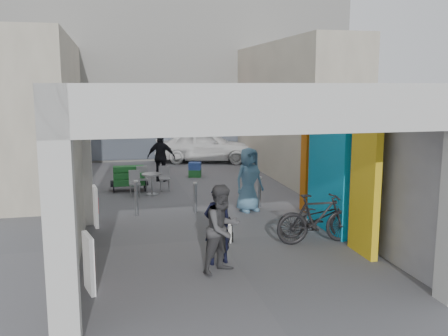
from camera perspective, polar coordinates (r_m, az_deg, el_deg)
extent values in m
plane|color=#545358|center=(11.44, -0.59, -8.14)|extent=(90.00, 90.00, 0.00)
cube|color=#B8B8B4|center=(6.90, -18.26, -5.50)|extent=(0.40, 0.40, 3.50)
cube|color=#B8B8B4|center=(12.78, -15.83, 1.44)|extent=(0.40, 0.40, 3.50)
cube|color=#D3660C|center=(13.82, 9.86, 2.26)|extent=(0.40, 0.40, 3.50)
plane|color=beige|center=(9.82, -16.68, -0.99)|extent=(0.00, 6.40, 6.40)
plane|color=#A1A1A6|center=(11.14, 15.78, 0.28)|extent=(0.00, 6.40, 6.40)
cube|color=#0C98CA|center=(12.13, 11.76, -0.50)|extent=(0.15, 2.00, 2.80)
cube|color=yellow|center=(10.55, 15.81, -2.18)|extent=(0.15, 1.00, 2.80)
plane|color=#A6A6A2|center=(9.91, 0.62, 9.68)|extent=(6.40, 6.40, 0.00)
cube|color=#B8B8B4|center=(12.91, -2.57, 8.11)|extent=(6.40, 0.30, 0.70)
cube|color=#B8B8B4|center=(6.99, 6.47, 6.76)|extent=(6.40, 0.30, 0.70)
cube|color=white|center=(13.07, -2.70, 7.91)|extent=(4.20, 0.05, 0.55)
cube|color=silver|center=(24.76, -7.62, 10.75)|extent=(18.00, 4.00, 8.00)
cube|color=#515966|center=(22.85, -6.98, 3.32)|extent=(16.20, 0.06, 1.80)
cube|color=white|center=(22.62, -12.17, 7.69)|extent=(2.60, 0.06, 0.50)
cube|color=red|center=(22.93, -3.31, 7.91)|extent=(2.20, 0.06, 0.50)
cube|color=#B9AF9A|center=(18.30, -19.81, 5.98)|extent=(2.00, 9.00, 5.00)
cube|color=#B9AF9A|center=(19.40, 7.77, 6.63)|extent=(2.00, 9.00, 5.00)
cylinder|color=gray|center=(13.49, -10.00, -3.46)|extent=(0.09, 0.09, 0.94)
cylinder|color=gray|center=(13.65, -3.30, -3.41)|extent=(0.09, 0.09, 0.82)
cylinder|color=gray|center=(14.17, 4.09, -2.83)|extent=(0.09, 0.09, 0.88)
cube|color=white|center=(8.86, -15.19, -10.46)|extent=(0.22, 0.55, 1.00)
cube|color=red|center=(8.84, -14.94, -10.15)|extent=(0.14, 0.38, 0.40)
cube|color=white|center=(12.73, -14.51, -4.26)|extent=(0.16, 0.56, 1.00)
cube|color=red|center=(12.72, -14.34, -4.04)|extent=(0.10, 0.39, 0.40)
cylinder|color=#95969A|center=(16.00, -8.24, -1.86)|extent=(0.05, 0.05, 0.65)
cylinder|color=#95969A|center=(16.07, -8.21, -2.97)|extent=(0.40, 0.40, 0.02)
cylinder|color=#95969A|center=(15.94, -8.27, -0.71)|extent=(0.63, 0.63, 0.05)
cube|color=#95969A|center=(15.82, -10.14, -2.50)|extent=(0.34, 0.34, 0.41)
cube|color=#95969A|center=(15.90, -10.21, -0.96)|extent=(0.34, 0.05, 0.41)
cube|color=#95969A|center=(16.51, -6.79, -1.91)|extent=(0.34, 0.34, 0.41)
cube|color=#95969A|center=(16.59, -6.88, -0.43)|extent=(0.34, 0.05, 0.41)
cube|color=#95969A|center=(16.54, -9.32, -1.95)|extent=(0.34, 0.34, 0.41)
cube|color=#95969A|center=(16.63, -9.40, -0.48)|extent=(0.34, 0.05, 0.41)
cube|color=black|center=(16.74, -10.78, -2.04)|extent=(1.20, 0.60, 0.30)
cube|color=#185623|center=(16.56, -10.77, -1.63)|extent=(1.00, 0.35, 0.18)
cube|color=#185623|center=(16.67, -10.81, -0.86)|extent=(1.00, 0.35, 0.18)
cube|color=#185623|center=(16.79, -10.86, -0.09)|extent=(1.00, 0.35, 0.18)
cube|color=#185623|center=(18.86, -3.34, -0.61)|extent=(0.53, 0.46, 0.28)
cube|color=#274492|center=(18.81, -3.35, 0.23)|extent=(0.53, 0.46, 0.28)
cube|color=black|center=(11.28, 0.27, -7.80)|extent=(0.22, 0.30, 0.22)
cube|color=black|center=(11.12, 0.41, -7.16)|extent=(0.18, 0.15, 0.33)
cube|color=silver|center=(11.06, 0.51, -7.47)|extent=(0.14, 0.03, 0.31)
cylinder|color=silver|center=(11.09, 0.23, -8.00)|extent=(0.04, 0.04, 0.26)
cylinder|color=silver|center=(11.12, 0.74, -7.97)|extent=(0.04, 0.04, 0.26)
sphere|color=black|center=(11.05, 0.43, -6.18)|extent=(0.18, 0.18, 0.18)
cube|color=silver|center=(10.97, 0.54, -6.40)|extent=(0.07, 0.11, 0.06)
cone|color=black|center=(11.05, 0.15, -5.72)|extent=(0.06, 0.06, 0.07)
cone|color=black|center=(11.07, 0.62, -5.70)|extent=(0.06, 0.06, 0.07)
imported|color=black|center=(9.74, -0.72, -6.52)|extent=(0.65, 0.51, 1.56)
imported|color=#404042|center=(9.30, -0.14, -6.97)|extent=(1.02, 0.96, 1.67)
imported|color=teal|center=(13.71, 2.85, -1.33)|extent=(1.01, 0.84, 1.77)
imported|color=black|center=(18.04, -7.19, 1.22)|extent=(1.10, 0.74, 1.74)
imported|color=black|center=(11.62, 10.64, -5.59)|extent=(1.89, 0.93, 0.95)
imported|color=black|center=(11.21, 10.62, -5.71)|extent=(1.86, 0.54, 1.12)
imported|color=white|center=(22.43, -2.17, 2.62)|extent=(4.69, 2.86, 1.49)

